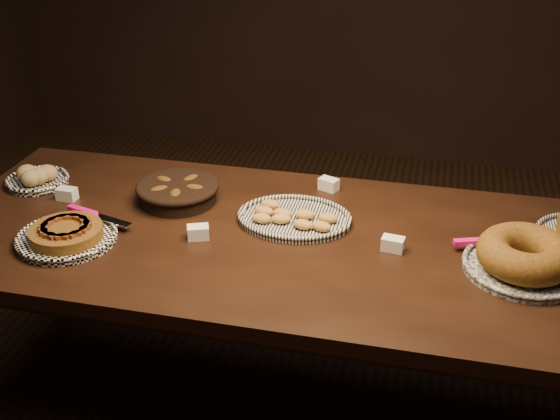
% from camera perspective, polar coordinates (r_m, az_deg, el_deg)
% --- Properties ---
extents(ground, '(5.00, 5.00, 0.00)m').
position_cam_1_polar(ground, '(2.77, 0.61, -15.76)').
color(ground, black).
rests_on(ground, ground).
extents(buffet_table, '(2.40, 1.00, 0.75)m').
position_cam_1_polar(buffet_table, '(2.35, 0.69, -3.76)').
color(buffet_table, black).
rests_on(buffet_table, ground).
extents(apple_tart_plate, '(0.34, 0.34, 0.06)m').
position_cam_1_polar(apple_tart_plate, '(2.39, -16.93, -1.93)').
color(apple_tart_plate, white).
rests_on(apple_tart_plate, buffet_table).
extents(madeleine_platter, '(0.39, 0.32, 0.04)m').
position_cam_1_polar(madeleine_platter, '(2.40, 1.11, -0.63)').
color(madeleine_platter, black).
rests_on(madeleine_platter, buffet_table).
extents(bundt_cake_plate, '(0.39, 0.36, 0.11)m').
position_cam_1_polar(bundt_cake_plate, '(2.24, 19.26, -3.67)').
color(bundt_cake_plate, black).
rests_on(bundt_cake_plate, buffet_table).
extents(croissant_basket, '(0.33, 0.33, 0.08)m').
position_cam_1_polar(croissant_basket, '(2.55, -8.32, 1.59)').
color(croissant_basket, black).
rests_on(croissant_basket, buffet_table).
extents(bread_roll_plate, '(0.24, 0.24, 0.08)m').
position_cam_1_polar(bread_roll_plate, '(2.81, -19.17, 2.50)').
color(bread_roll_plate, white).
rests_on(bread_roll_plate, buffet_table).
extents(tent_cards, '(1.73, 0.52, 0.04)m').
position_cam_1_polar(tent_cards, '(2.37, 1.54, -0.85)').
color(tent_cards, white).
rests_on(tent_cards, buffet_table).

